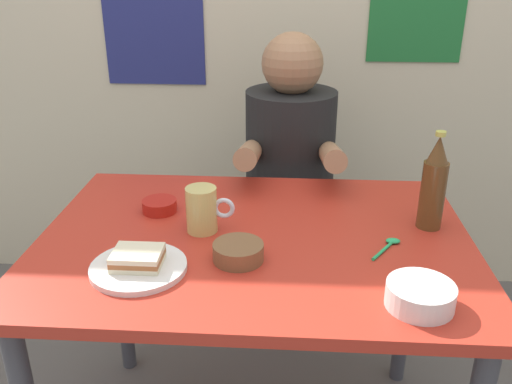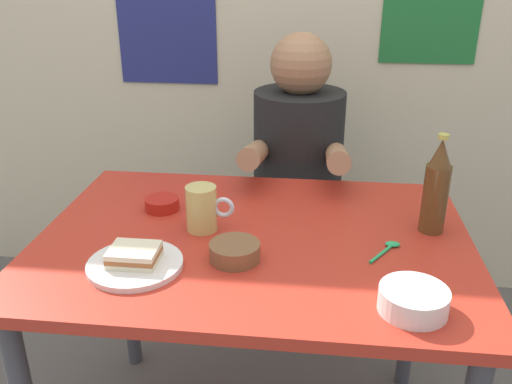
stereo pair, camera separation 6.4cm
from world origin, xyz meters
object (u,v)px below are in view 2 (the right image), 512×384
sambal_bowl_red (162,203)px  beer_bottle (436,189)px  beer_mug (202,208)px  dining_table (254,267)px  sandwich (134,255)px  stool (295,250)px  plate_orange (135,264)px  person_seated (298,149)px

sambal_bowl_red → beer_bottle: bearing=-3.6°
beer_mug → sambal_bowl_red: bearing=142.5°
dining_table → sandwich: (-0.25, -0.18, 0.13)m
beer_bottle → sambal_bowl_red: bearing=176.4°
stool → sambal_bowl_red: bearing=-125.6°
plate_orange → sandwich: bearing=90.0°
sambal_bowl_red → plate_orange: bearing=-85.8°
dining_table → sandwich: 0.34m
plate_orange → beer_bottle: size_ratio=0.84×
person_seated → sambal_bowl_red: bearing=-126.3°
plate_orange → beer_bottle: beer_bottle is taller
stool → person_seated: person_seated is taller
person_seated → sandwich: size_ratio=6.54×
plate_orange → beer_bottle: bearing=20.6°
plate_orange → beer_mug: (0.12, 0.20, 0.05)m
person_seated → beer_mug: bearing=-110.2°
person_seated → beer_bottle: (0.37, -0.54, 0.09)m
dining_table → beer_mug: (-0.14, 0.02, 0.15)m
stool → dining_table: bearing=-97.7°
dining_table → plate_orange: 0.33m
person_seated → sandwich: bearing=-112.8°
dining_table → stool: bearing=82.3°
dining_table → stool: size_ratio=2.44×
dining_table → sambal_bowl_red: sambal_bowl_red is taller
beer_bottle → sambal_bowl_red: size_ratio=2.73×
sandwich → beer_mug: (0.12, 0.20, 0.03)m
sandwich → sambal_bowl_red: 0.31m
person_seated → sambal_bowl_red: 0.61m
dining_table → sambal_bowl_red: bearing=155.2°
beer_mug → beer_bottle: 0.60m
stool → sandwich: bearing=-112.5°
plate_orange → beer_bottle: (0.71, 0.27, 0.11)m
person_seated → sandwich: person_seated is taller
person_seated → sambal_bowl_red: size_ratio=7.49×
dining_table → beer_bottle: (0.45, 0.08, 0.21)m
plate_orange → beer_bottle: 0.76m
sandwich → dining_table: bearing=36.1°
plate_orange → sandwich: sandwich is taller
stool → person_seated: bearing=-90.0°
stool → plate_orange: bearing=-112.5°
person_seated → dining_table: bearing=-97.9°
plate_orange → sambal_bowl_red: bearing=94.2°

